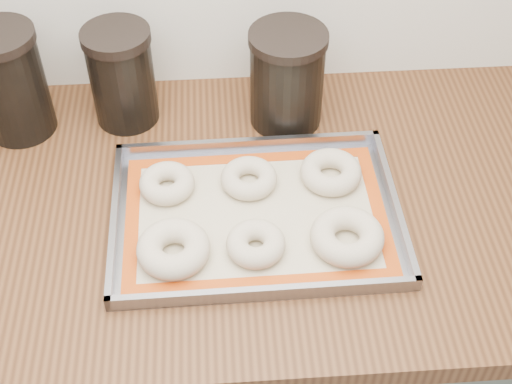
{
  "coord_description": "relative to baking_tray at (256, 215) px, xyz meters",
  "views": [
    {
      "loc": [
        0.09,
        0.86,
        1.76
      ],
      "look_at": [
        0.14,
        1.63,
        0.96
      ],
      "focal_mm": 50.0,
      "sensor_mm": 36.0,
      "label": 1
    }
  ],
  "objects": [
    {
      "name": "bagel_front_mid",
      "position": [
        -0.01,
        -0.07,
        0.01
      ],
      "size": [
        0.09,
        0.09,
        0.03
      ],
      "primitive_type": "torus",
      "rotation": [
        0.0,
        0.0,
        -0.03
      ],
      "color": "beige",
      "rests_on": "baking_mat"
    },
    {
      "name": "canister_right",
      "position": [
        0.07,
        0.24,
        0.09
      ],
      "size": [
        0.14,
        0.14,
        0.18
      ],
      "color": "black",
      "rests_on": "countertop"
    },
    {
      "name": "canister_left",
      "position": [
        -0.41,
        0.25,
        0.1
      ],
      "size": [
        0.13,
        0.13,
        0.2
      ],
      "color": "black",
      "rests_on": "countertop"
    },
    {
      "name": "bagel_back_right",
      "position": [
        0.13,
        0.07,
        0.01
      ],
      "size": [
        0.13,
        0.13,
        0.03
      ],
      "primitive_type": "torus",
      "rotation": [
        0.0,
        0.0,
        0.29
      ],
      "color": "beige",
      "rests_on": "baking_mat"
    },
    {
      "name": "cabinet",
      "position": [
        -0.14,
        0.05,
        -0.48
      ],
      "size": [
        3.0,
        0.65,
        0.86
      ],
      "primitive_type": "cube",
      "color": "#596559",
      "rests_on": "floor"
    },
    {
      "name": "baking_mat",
      "position": [
        0.0,
        0.0,
        -0.0
      ],
      "size": [
        0.42,
        0.29,
        0.0
      ],
      "rotation": [
        0.0,
        0.0,
        0.01
      ],
      "color": "#C6B793",
      "rests_on": "baking_tray"
    },
    {
      "name": "bagel_front_left",
      "position": [
        -0.13,
        -0.08,
        0.02
      ],
      "size": [
        0.12,
        0.12,
        0.04
      ],
      "primitive_type": "torus",
      "rotation": [
        0.0,
        0.0,
        -0.05
      ],
      "color": "beige",
      "rests_on": "baking_mat"
    },
    {
      "name": "bagel_back_mid",
      "position": [
        -0.01,
        0.07,
        0.01
      ],
      "size": [
        0.12,
        0.12,
        0.03
      ],
      "primitive_type": "torus",
      "rotation": [
        0.0,
        0.0,
        -0.32
      ],
      "color": "beige",
      "rests_on": "baking_mat"
    },
    {
      "name": "baking_tray",
      "position": [
        0.0,
        0.0,
        0.0
      ],
      "size": [
        0.46,
        0.33,
        0.03
      ],
      "rotation": [
        0.0,
        0.0,
        0.01
      ],
      "color": "gray",
      "rests_on": "countertop"
    },
    {
      "name": "canister_mid",
      "position": [
        -0.22,
        0.27,
        0.09
      ],
      "size": [
        0.12,
        0.12,
        0.18
      ],
      "color": "black",
      "rests_on": "countertop"
    },
    {
      "name": "bagel_front_right",
      "position": [
        0.14,
        -0.07,
        0.02
      ],
      "size": [
        0.12,
        0.12,
        0.04
      ],
      "primitive_type": "torus",
      "rotation": [
        0.0,
        0.0,
        -0.05
      ],
      "color": "beige",
      "rests_on": "baking_mat"
    },
    {
      "name": "countertop",
      "position": [
        -0.14,
        0.05,
        -0.03
      ],
      "size": [
        3.06,
        0.68,
        0.04
      ],
      "primitive_type": "cube",
      "color": "brown",
      "rests_on": "cabinet"
    },
    {
      "name": "bagel_back_left",
      "position": [
        -0.14,
        0.07,
        0.01
      ],
      "size": [
        0.11,
        0.11,
        0.03
      ],
      "primitive_type": "torus",
      "rotation": [
        0.0,
        0.0,
        -0.28
      ],
      "color": "beige",
      "rests_on": "baking_mat"
    }
  ]
}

